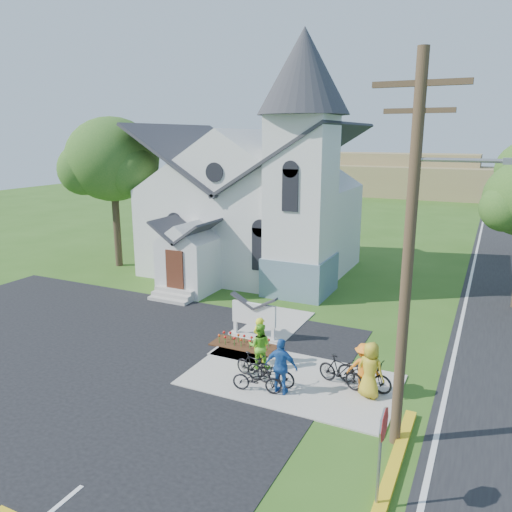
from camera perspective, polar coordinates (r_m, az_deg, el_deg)
The scene contains 20 objects.
ground at distance 17.51m, azimuth -1.30°, elevation -13.73°, with size 120.00×120.00×0.00m, color #315919.
parking_lot at distance 20.08m, azimuth -22.57°, elevation -11.08°, with size 20.00×16.00×0.02m, color black.
sidewalk at distance 17.36m, azimuth 4.03°, elevation -13.93°, with size 7.00×4.00×0.05m, color #AAA499.
church at distance 29.30m, azimuth 0.16°, elevation 8.16°, with size 12.35×12.00×13.00m.
church_sign at distance 20.21m, azimuth -0.24°, elevation -6.69°, with size 2.20×0.40×1.70m.
flower_bed at distance 19.84m, azimuth -1.39°, elevation -10.19°, with size 2.60×1.10×0.07m, color #3D2110.
utility_pole at distance 12.74m, azimuth 17.36°, elevation 1.02°, with size 3.45×0.28×10.00m.
stop_sign at distance 11.62m, azimuth 14.24°, elevation -19.48°, with size 0.11×0.76×2.48m.
tree_lot_corner at distance 31.86m, azimuth -16.09°, elevation 10.53°, with size 5.60×5.60×9.15m.
distant_hills at distance 70.52m, azimuth 22.75°, elevation 7.83°, with size 61.00×10.00×5.60m.
cyclist_0 at distance 18.05m, azimuth 0.49°, elevation -9.63°, with size 0.63×0.42×1.74m, color #F6F61D.
bike_0 at distance 16.37m, azimuth 0.14°, elevation -13.92°, with size 0.57×1.63×0.85m, color black.
cyclist_1 at distance 17.74m, azimuth 0.41°, elevation -10.23°, with size 0.80×0.62×1.64m, color #66C725.
bike_1 at distance 17.17m, azimuth -0.30°, elevation -12.46°, with size 0.42×1.49×0.90m, color black.
cyclist_2 at distance 16.08m, azimuth 2.91°, elevation -12.51°, with size 1.08×0.45×1.84m, color #2158A9.
bike_2 at distance 16.82m, azimuth 1.68°, elevation -12.98°, with size 0.61×1.76×0.93m, color black.
cyclist_3 at distance 16.61m, azimuth 12.18°, elevation -12.34°, with size 1.04×0.60×1.62m, color orange.
bike_3 at distance 16.93m, azimuth 9.63°, elevation -12.86°, with size 0.47×1.66×1.00m, color black.
cyclist_4 at distance 16.28m, azimuth 12.93°, elevation -12.58°, with size 0.88×0.57×1.81m, color gold.
bike_4 at distance 16.93m, azimuth 12.28°, elevation -12.99°, with size 0.66×1.90×1.00m, color black.
Camera 1 is at (7.07, -13.85, 8.06)m, focal length 35.00 mm.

